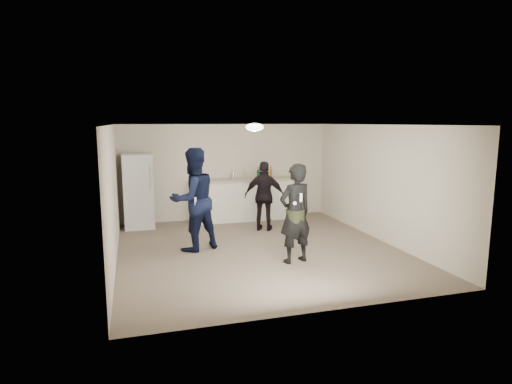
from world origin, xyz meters
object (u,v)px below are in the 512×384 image
object	(u,v)px
fridge	(138,191)
woman	(295,214)
man	(193,199)
spectator	(265,196)
shaker	(233,175)
counter	(243,200)

from	to	relation	value
fridge	woman	bearing A→B (deg)	-52.78
man	spectator	xyz separation A→B (m)	(1.84, 1.10, -0.21)
fridge	spectator	bearing A→B (deg)	-21.60
shaker	spectator	xyz separation A→B (m)	(0.44, -1.35, -0.35)
spectator	shaker	bearing A→B (deg)	-45.48
man	woman	distance (m)	2.11
counter	man	world-z (taller)	man
counter	shaker	distance (m)	0.70
fridge	woman	world-z (taller)	woman
spectator	fridge	bearing A→B (deg)	4.73
fridge	man	distance (m)	2.46
counter	woman	world-z (taller)	woman
shaker	woman	bearing A→B (deg)	-85.87
shaker	fridge	bearing A→B (deg)	-174.91
man	spectator	world-z (taller)	man
counter	man	xyz separation A→B (m)	(-1.62, -2.30, 0.50)
man	woman	world-z (taller)	man
counter	man	bearing A→B (deg)	-125.10
fridge	man	bearing A→B (deg)	-65.47
woman	spectator	distance (m)	2.41
fridge	shaker	size ratio (longest dim) A/B	10.59
woman	counter	bearing A→B (deg)	-103.76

